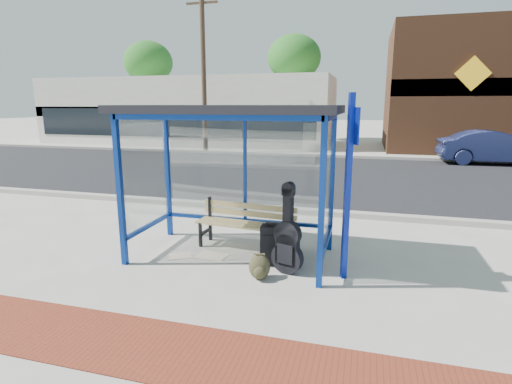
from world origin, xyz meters
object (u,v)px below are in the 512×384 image
(bench, at_px, (246,222))
(backpack, at_px, (260,267))
(guitar_bag, at_px, (288,243))
(parked_car, at_px, (494,148))
(suitcase, at_px, (273,245))

(bench, relative_size, backpack, 4.82)
(guitar_bag, relative_size, backpack, 3.53)
(bench, relative_size, parked_car, 0.42)
(suitcase, distance_m, parked_car, 14.22)
(backpack, bearing_deg, bench, 98.53)
(guitar_bag, distance_m, backpack, 0.55)
(suitcase, xyz_separation_m, parked_car, (6.36, 12.71, 0.38))
(guitar_bag, xyz_separation_m, parked_car, (6.08, 12.99, 0.22))
(bench, height_order, suitcase, bench)
(parked_car, bearing_deg, guitar_bag, 152.54)
(guitar_bag, relative_size, suitcase, 1.92)
(suitcase, relative_size, backpack, 1.84)
(bench, distance_m, suitcase, 0.86)
(parked_car, bearing_deg, suitcase, 151.06)
(bench, height_order, parked_car, parked_car)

